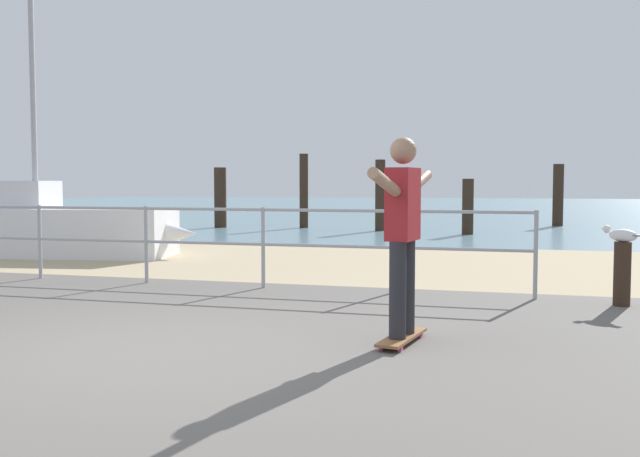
{
  "coord_description": "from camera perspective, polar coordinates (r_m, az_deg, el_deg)",
  "views": [
    {
      "loc": [
        2.92,
        -4.85,
        1.36
      ],
      "look_at": [
        1.0,
        2.0,
        0.9
      ],
      "focal_mm": 39.68,
      "sensor_mm": 36.0,
      "label": 1
    }
  ],
  "objects": [
    {
      "name": "groyne_post_1",
      "position": [
        21.23,
        -1.31,
        3.03
      ],
      "size": [
        0.26,
        0.26,
        2.24
      ],
      "primitive_type": "cylinder",
      "color": "#332319",
      "rests_on": "ground"
    },
    {
      "name": "skateboard",
      "position": [
        6.01,
        6.62,
        -8.73
      ],
      "size": [
        0.32,
        0.82,
        0.08
      ],
      "color": "brown",
      "rests_on": "ground"
    },
    {
      "name": "groyne_post_0",
      "position": [
        21.56,
        -8.04,
        2.46
      ],
      "size": [
        0.37,
        0.37,
        1.83
      ],
      "primitive_type": "cylinder",
      "color": "#332319",
      "rests_on": "ground"
    },
    {
      "name": "groyne_post_3",
      "position": [
        18.87,
        11.83,
        1.71
      ],
      "size": [
        0.3,
        0.3,
        1.47
      ],
      "primitive_type": "cylinder",
      "color": "#332319",
      "rests_on": "ground"
    },
    {
      "name": "beach_strip",
      "position": [
        12.28,
        1.77,
        -2.67
      ],
      "size": [
        24.0,
        6.0,
        0.04
      ],
      "primitive_type": "cube",
      "color": "tan",
      "rests_on": "ground"
    },
    {
      "name": "seagull",
      "position": [
        8.35,
        23.16,
        -0.47
      ],
      "size": [
        0.42,
        0.33,
        0.18
      ],
      "color": "white",
      "rests_on": "bollard_short"
    },
    {
      "name": "skateboarder",
      "position": [
        5.88,
        6.69,
        0.34
      ],
      "size": [
        0.32,
        1.44,
        1.65
      ],
      "color": "#26262B",
      "rests_on": "skateboard"
    },
    {
      "name": "sea_surface",
      "position": [
        39.98,
        11.43,
        1.66
      ],
      "size": [
        72.0,
        50.0,
        0.04
      ],
      "primitive_type": "cube",
      "color": "slate",
      "rests_on": "ground"
    },
    {
      "name": "bollard_short",
      "position": [
        8.38,
        23.18,
        -3.46
      ],
      "size": [
        0.18,
        0.18,
        0.72
      ],
      "primitive_type": "cylinder",
      "color": "#332319",
      "rests_on": "ground"
    },
    {
      "name": "groyne_post_4",
      "position": [
        23.29,
        18.65,
        2.55
      ],
      "size": [
        0.33,
        0.33,
        1.95
      ],
      "primitive_type": "cylinder",
      "color": "#332319",
      "rests_on": "ground"
    },
    {
      "name": "sailboat",
      "position": [
        13.83,
        -20.22,
        -0.02
      ],
      "size": [
        5.06,
        2.09,
        4.79
      ],
      "color": "silver",
      "rests_on": "ground"
    },
    {
      "name": "ground_plane",
      "position": [
        5.02,
        -21.22,
        -12.26
      ],
      "size": [
        24.0,
        10.0,
        0.04
      ],
      "primitive_type": "cube",
      "color": "#605B56",
      "rests_on": "ground"
    },
    {
      "name": "railing_fence",
      "position": [
        9.73,
        -13.85,
        -0.31
      ],
      "size": [
        10.04,
        0.05,
        1.05
      ],
      "color": "#9EA0A5",
      "rests_on": "ground"
    },
    {
      "name": "groyne_post_2",
      "position": [
        19.91,
        4.88,
        2.66
      ],
      "size": [
        0.28,
        0.28,
        2.02
      ],
      "primitive_type": "cylinder",
      "color": "#332319",
      "rests_on": "ground"
    }
  ]
}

